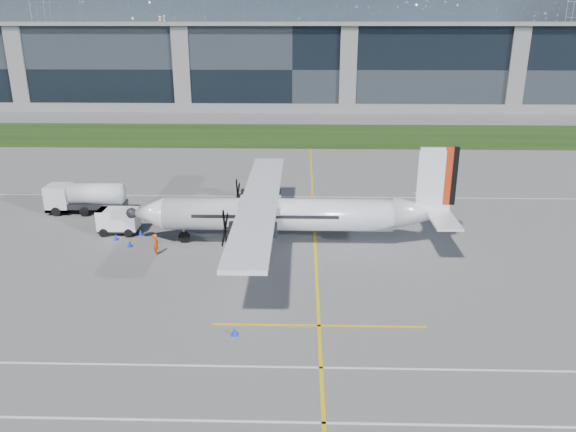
% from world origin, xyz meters
% --- Properties ---
extents(ground, '(400.00, 400.00, 0.00)m').
position_xyz_m(ground, '(0.00, 40.00, 0.00)').
color(ground, '#555351').
rests_on(ground, ground).
extents(grass_strip, '(400.00, 18.00, 0.04)m').
position_xyz_m(grass_strip, '(0.00, 48.00, 0.02)').
color(grass_strip, '#1B340E').
rests_on(grass_strip, ground).
extents(terminal_building, '(120.00, 20.00, 15.00)m').
position_xyz_m(terminal_building, '(0.00, 80.00, 7.50)').
color(terminal_building, black).
rests_on(terminal_building, ground).
extents(tree_line, '(400.00, 6.00, 6.00)m').
position_xyz_m(tree_line, '(0.00, 140.00, 3.00)').
color(tree_line, black).
rests_on(tree_line, ground).
extents(pylon_west, '(9.00, 4.60, 30.00)m').
position_xyz_m(pylon_west, '(-80.00, 150.00, 15.00)').
color(pylon_west, gray).
rests_on(pylon_west, ground).
extents(pylon_east, '(9.00, 4.60, 30.00)m').
position_xyz_m(pylon_east, '(85.00, 150.00, 15.00)').
color(pylon_east, gray).
rests_on(pylon_east, ground).
extents(yellow_taxiway_centerline, '(0.20, 70.00, 0.01)m').
position_xyz_m(yellow_taxiway_centerline, '(3.00, 10.00, 0.01)').
color(yellow_taxiway_centerline, yellow).
rests_on(yellow_taxiway_centerline, ground).
extents(white_lane_line, '(90.00, 0.15, 0.01)m').
position_xyz_m(white_lane_line, '(0.00, -14.00, 0.01)').
color(white_lane_line, white).
rests_on(white_lane_line, ground).
extents(turboprop_aircraft, '(24.34, 25.24, 7.57)m').
position_xyz_m(turboprop_aircraft, '(1.09, 6.13, 3.79)').
color(turboprop_aircraft, white).
rests_on(turboprop_aircraft, ground).
extents(fuel_tanker_truck, '(7.10, 2.31, 2.66)m').
position_xyz_m(fuel_tanker_truck, '(-17.51, 12.91, 1.33)').
color(fuel_tanker_truck, silver).
rests_on(fuel_tanker_truck, ground).
extents(baggage_tug, '(3.30, 1.98, 1.98)m').
position_xyz_m(baggage_tug, '(-12.60, 8.00, 0.99)').
color(baggage_tug, white).
rests_on(baggage_tug, ground).
extents(ground_crew_person, '(0.68, 0.84, 1.81)m').
position_xyz_m(ground_crew_person, '(-8.57, 3.77, 0.91)').
color(ground_crew_person, '#F25907').
rests_on(ground_crew_person, ground).
extents(safety_cone_portwing, '(0.36, 0.36, 0.50)m').
position_xyz_m(safety_cone_portwing, '(-1.60, -7.10, 0.25)').
color(safety_cone_portwing, '#0E30F0').
rests_on(safety_cone_portwing, ground).
extents(safety_cone_fwd, '(0.36, 0.36, 0.50)m').
position_xyz_m(safety_cone_fwd, '(-12.40, 6.49, 0.25)').
color(safety_cone_fwd, '#0E30F0').
rests_on(safety_cone_fwd, ground).
extents(safety_cone_nose_port, '(0.36, 0.36, 0.50)m').
position_xyz_m(safety_cone_nose_port, '(-10.95, 5.18, 0.25)').
color(safety_cone_nose_port, '#0E30F0').
rests_on(safety_cone_nose_port, ground).
extents(safety_cone_nose_stbd, '(0.36, 0.36, 0.50)m').
position_xyz_m(safety_cone_nose_stbd, '(-10.79, 7.57, 0.25)').
color(safety_cone_nose_stbd, '#0E30F0').
rests_on(safety_cone_nose_stbd, ground).
extents(safety_cone_stbdwing, '(0.36, 0.36, 0.50)m').
position_xyz_m(safety_cone_stbdwing, '(-1.84, 18.89, 0.25)').
color(safety_cone_stbdwing, '#0E30F0').
rests_on(safety_cone_stbdwing, ground).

